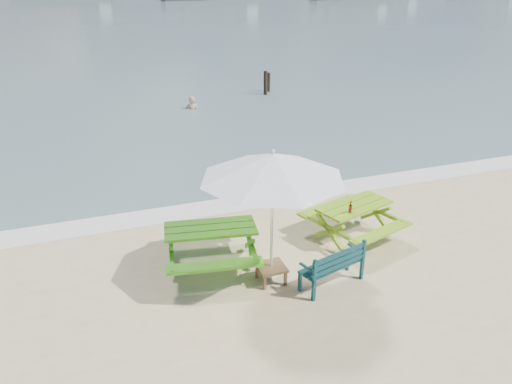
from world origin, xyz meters
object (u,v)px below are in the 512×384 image
object	(u,v)px
picnic_table_right	(353,222)
beer_bottle	(350,209)
park_bench	(331,273)
swimmer	(192,115)
side_table	(271,273)
patio_umbrella	(273,166)
picnic_table_left	(211,247)

from	to	relation	value
picnic_table_right	beer_bottle	size ratio (longest dim) A/B	8.34
park_bench	swimmer	size ratio (longest dim) A/B	0.83
beer_bottle	swimmer	bearing A→B (deg)	91.31
side_table	park_bench	bearing A→B (deg)	-25.75
picnic_table_right	side_table	xyz separation A→B (m)	(-2.33, -0.98, -0.21)
picnic_table_right	side_table	world-z (taller)	picnic_table_right
patio_umbrella	swimmer	world-z (taller)	patio_umbrella
park_bench	side_table	bearing A→B (deg)	154.25
picnic_table_left	picnic_table_right	distance (m)	3.23
picnic_table_right	park_bench	bearing A→B (deg)	-131.92
picnic_table_left	beer_bottle	size ratio (longest dim) A/B	8.32
picnic_table_right	patio_umbrella	size ratio (longest dim) A/B	0.86
beer_bottle	swimmer	world-z (taller)	beer_bottle
picnic_table_left	patio_umbrella	size ratio (longest dim) A/B	0.86
picnic_table_right	patio_umbrella	bearing A→B (deg)	-157.26
picnic_table_right	park_bench	world-z (taller)	park_bench
side_table	swimmer	world-z (taller)	swimmer
picnic_table_right	patio_umbrella	xyz separation A→B (m)	(-2.33, -0.98, 1.95)
picnic_table_left	beer_bottle	xyz separation A→B (m)	(2.93, -0.29, 0.48)
picnic_table_right	side_table	bearing A→B (deg)	-157.26
picnic_table_right	picnic_table_left	bearing A→B (deg)	-179.64
beer_bottle	park_bench	bearing A→B (deg)	-131.34
park_bench	side_table	distance (m)	1.13
patio_umbrella	beer_bottle	world-z (taller)	patio_umbrella
side_table	swimmer	bearing A→B (deg)	82.69
swimmer	beer_bottle	bearing A→B (deg)	-88.69
picnic_table_right	side_table	distance (m)	2.53
park_bench	beer_bottle	world-z (taller)	beer_bottle
side_table	picnic_table_right	bearing A→B (deg)	22.74
picnic_table_right	patio_umbrella	world-z (taller)	patio_umbrella
picnic_table_left	side_table	world-z (taller)	picnic_table_left
park_bench	beer_bottle	distance (m)	1.67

